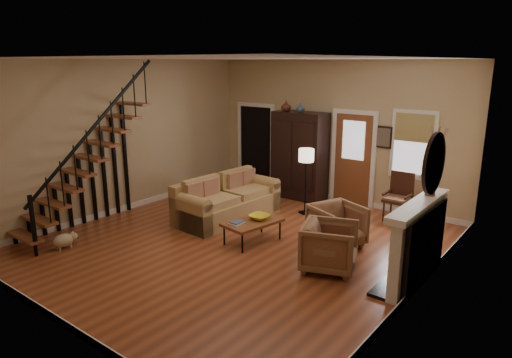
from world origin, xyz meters
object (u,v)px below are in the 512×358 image
Objects in this scene: armchair_left at (330,247)px; floor_lamp at (306,182)px; armoire at (300,156)px; coffee_table at (252,231)px; armchair_right at (337,225)px; sofa at (228,199)px; side_chair at (398,197)px.

floor_lamp is at bearing 19.44° from armchair_left.
armoire is 4.09m from armchair_left.
armoire reaches higher than floor_lamp.
armchair_left is at bearing -4.87° from coffee_table.
armoire is 3.15m from armchair_right.
floor_lamp is at bearing -51.11° from armoire.
armchair_right is 0.59× the size of floor_lamp.
armoire reaches higher than sofa.
armoire is 2.06× the size of side_chair.
armchair_left is 1.02m from armchair_right.
coffee_table is at bearing -86.85° from floor_lamp.
floor_lamp is 1.94m from side_chair.
side_chair reaches higher than sofa.
armchair_left is at bearing -12.95° from sofa.
floor_lamp reaches higher than sofa.
coffee_table is 1.06× the size of side_chair.
armchair_left is 0.59× the size of floor_lamp.
sofa is 1.74m from floor_lamp.
armoire reaches higher than coffee_table.
side_chair is (-0.02, 2.91, 0.12)m from armchair_left.
armchair_right is at bearing -44.59° from armoire.
armchair_left reaches higher than armchair_right.
floor_lamp reaches higher than armchair_right.
armoire is 1.45× the size of floor_lamp.
sofa is 1.61× the size of floor_lamp.
coffee_table is 3.24m from side_chair.
floor_lamp is (0.78, -0.96, -0.33)m from armoire.
armchair_right is at bearing 1.14° from armchair_left.
armchair_right is at bearing -100.29° from side_chair.
side_chair is at bearing 59.02° from coffee_table.
coffee_table is (1.21, -0.69, -0.23)m from sofa.
armoire is 3.21m from coffee_table.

